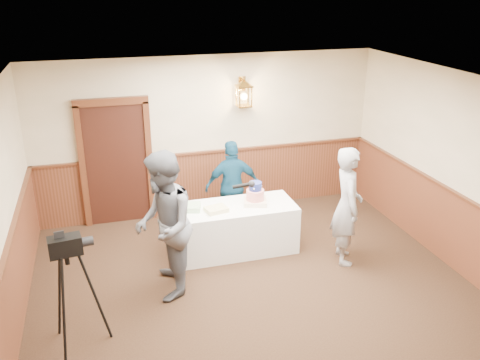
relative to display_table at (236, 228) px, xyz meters
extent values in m
plane|color=black|center=(-0.06, -1.90, -0.38)|extent=(7.00, 7.00, 0.00)
cube|color=#BAAE8B|center=(-0.06, 1.60, 1.02)|extent=(6.00, 0.02, 2.80)
cube|color=white|center=(-0.06, -1.90, 2.42)|extent=(6.00, 7.00, 0.02)
cube|color=#4F2A16|center=(-0.06, 1.58, 0.18)|extent=(5.98, 0.04, 1.10)
cube|color=#4F2A16|center=(-3.04, -1.90, 0.18)|extent=(0.04, 6.98, 1.10)
cube|color=#4F2715|center=(-0.06, 1.56, 0.75)|extent=(5.98, 0.07, 0.04)
cube|color=black|center=(-1.66, 1.55, 0.68)|extent=(1.00, 0.06, 2.10)
cube|color=white|center=(0.00, 0.00, 0.00)|extent=(1.80, 0.80, 0.75)
cube|color=beige|center=(0.30, 0.00, 0.41)|extent=(0.42, 0.42, 0.07)
cylinder|color=red|center=(0.30, 0.00, 0.52)|extent=(0.27, 0.27, 0.16)
cylinder|color=navy|center=(0.30, 0.00, 0.67)|extent=(0.19, 0.19, 0.13)
cube|color=#DECA84|center=(-0.34, -0.11, 0.41)|extent=(0.36, 0.30, 0.06)
cube|color=#94CE91|center=(-0.72, 0.07, 0.42)|extent=(0.40, 0.35, 0.08)
imported|color=#54565E|center=(-1.22, -0.86, 0.62)|extent=(0.87, 1.06, 1.99)
cylinder|color=black|center=(-0.25, -1.11, 1.17)|extent=(0.23, 0.11, 0.09)
sphere|color=black|center=(-0.12, -1.15, 1.20)|extent=(0.08, 0.08, 0.08)
imported|color=#939499|center=(1.46, -0.74, 0.52)|extent=(0.57, 0.73, 1.78)
imported|color=navy|center=(0.14, 0.71, 0.40)|extent=(0.93, 0.42, 1.56)
cube|color=black|center=(-2.37, -1.66, 0.94)|extent=(0.37, 0.24, 0.21)
cylinder|color=black|center=(-2.14, -1.63, 0.94)|extent=(0.15, 0.12, 0.10)
camera|label=1|loc=(-1.90, -6.76, 3.59)|focal=38.00mm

